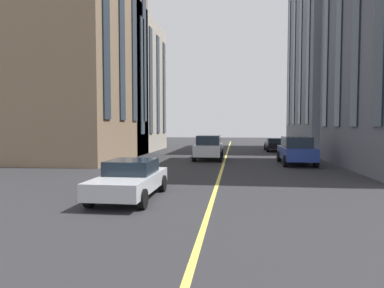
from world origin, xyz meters
TOP-DOWN VIEW (x-y plane):
  - lane_centre_line at (20.00, 0.00)m, footprint 80.00×0.16m
  - car_silver_parked_a at (13.20, 2.93)m, footprint 4.40×1.95m
  - car_silver_parked_b at (27.55, 1.26)m, footprint 4.70×2.14m
  - car_blue_oncoming at (25.01, -4.90)m, footprint 4.70×2.14m
  - car_black_trailing at (37.34, -4.90)m, footprint 4.40×1.95m
  - building_left_near at (27.03, 14.35)m, footprint 12.06×13.84m
  - building_right_near at (39.86, -12.02)m, footprint 14.94×9.16m
  - building_left_far at (35.45, 13.20)m, footprint 12.33×11.52m

SIDE VIEW (x-z plane):
  - lane_centre_line at x=20.00m, z-range 0.00..0.01m
  - car_silver_parked_a at x=13.20m, z-range 0.02..1.39m
  - car_black_trailing at x=37.34m, z-range 0.02..1.39m
  - car_silver_parked_b at x=27.55m, z-range 0.03..1.91m
  - car_blue_oncoming at x=25.01m, z-range 0.03..1.91m
  - building_left_far at x=35.45m, z-range 0.00..13.53m
  - building_right_near at x=39.86m, z-range 0.00..20.06m
  - building_left_near at x=27.03m, z-range 0.00..21.75m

